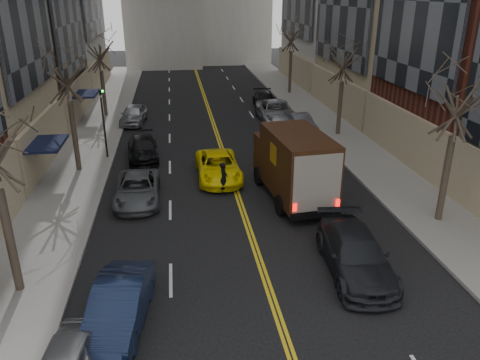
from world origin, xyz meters
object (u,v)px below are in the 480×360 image
object	(u,v)px
taxi	(218,167)
observer_sedan	(355,254)
ups_truck	(293,165)
pedestrian	(224,178)

from	to	relation	value
taxi	observer_sedan	bearing A→B (deg)	-68.54
ups_truck	taxi	bearing A→B (deg)	131.96
pedestrian	ups_truck	bearing A→B (deg)	-91.87
taxi	pedestrian	world-z (taller)	pedestrian
ups_truck	observer_sedan	distance (m)	7.10
observer_sedan	taxi	world-z (taller)	observer_sedan
ups_truck	observer_sedan	world-z (taller)	ups_truck
ups_truck	taxi	distance (m)	4.90
ups_truck	pedestrian	size ratio (longest dim) A/B	3.85
pedestrian	observer_sedan	bearing A→B (deg)	-138.65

